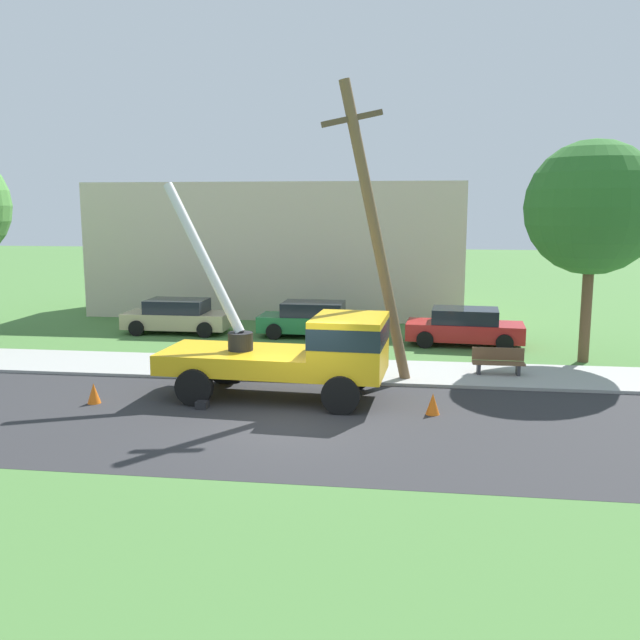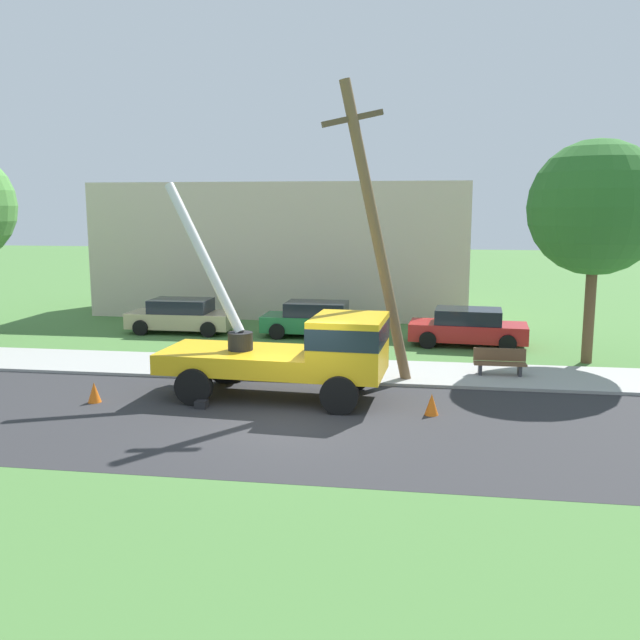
# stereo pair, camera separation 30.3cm
# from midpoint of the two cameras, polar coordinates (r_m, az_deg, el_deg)

# --- Properties ---
(ground_plane) EXTENTS (120.00, 120.00, 0.00)m
(ground_plane) POSITION_cam_midpoint_polar(r_m,az_deg,el_deg) (28.65, 2.50, -1.19)
(ground_plane) COLOR #477538
(road_asphalt) EXTENTS (80.00, 7.58, 0.01)m
(road_asphalt) POSITION_cam_midpoint_polar(r_m,az_deg,el_deg) (17.10, -1.87, -8.49)
(road_asphalt) COLOR #2B2B2D
(road_asphalt) RESTS_ON ground
(sidewalk_strip) EXTENTS (80.00, 3.12, 0.10)m
(sidewalk_strip) POSITION_cam_midpoint_polar(r_m,az_deg,el_deg) (22.18, 0.65, -4.18)
(sidewalk_strip) COLOR #9E9E99
(sidewalk_strip) RESTS_ON ground
(utility_truck) EXTENTS (6.75, 3.21, 5.98)m
(utility_truck) POSITION_cam_midpoint_polar(r_m,az_deg,el_deg) (18.82, -1.00, -2.41)
(utility_truck) COLOR gold
(utility_truck) RESTS_ON ground
(leaning_utility_pole) EXTENTS (2.72, 1.22, 8.85)m
(leaning_utility_pole) POSITION_cam_midpoint_polar(r_m,az_deg,el_deg) (20.19, 5.09, 7.34)
(leaning_utility_pole) COLOR brown
(leaning_utility_pole) RESTS_ON ground
(traffic_cone_ahead) EXTENTS (0.36, 0.36, 0.56)m
(traffic_cone_ahead) POSITION_cam_midpoint_polar(r_m,az_deg,el_deg) (17.84, 9.76, -6.93)
(traffic_cone_ahead) COLOR orange
(traffic_cone_ahead) RESTS_ON ground
(traffic_cone_behind) EXTENTS (0.36, 0.36, 0.56)m
(traffic_cone_behind) POSITION_cam_midpoint_polar(r_m,az_deg,el_deg) (19.63, -17.85, -5.75)
(traffic_cone_behind) COLOR orange
(traffic_cone_behind) RESTS_ON ground
(parked_sedan_tan) EXTENTS (4.40, 2.02, 1.42)m
(parked_sedan_tan) POSITION_cam_midpoint_polar(r_m,az_deg,el_deg) (29.50, -11.17, 0.35)
(parked_sedan_tan) COLOR tan
(parked_sedan_tan) RESTS_ON ground
(parked_sedan_green) EXTENTS (4.44, 2.08, 1.42)m
(parked_sedan_green) POSITION_cam_midpoint_polar(r_m,az_deg,el_deg) (28.05, 0.02, 0.06)
(parked_sedan_green) COLOR #1E6638
(parked_sedan_green) RESTS_ON ground
(parked_sedan_red) EXTENTS (4.53, 2.24, 1.42)m
(parked_sedan_red) POSITION_cam_midpoint_polar(r_m,az_deg,el_deg) (26.82, 12.53, -0.59)
(parked_sedan_red) COLOR #B21E1E
(parked_sedan_red) RESTS_ON ground
(park_bench) EXTENTS (1.60, 0.45, 0.90)m
(park_bench) POSITION_cam_midpoint_polar(r_m,az_deg,el_deg) (22.10, 15.11, -3.47)
(park_bench) COLOR brown
(park_bench) RESTS_ON ground
(roadside_tree_near) EXTENTS (4.47, 4.47, 7.47)m
(roadside_tree_near) POSITION_cam_midpoint_polar(r_m,az_deg,el_deg) (24.66, 22.32, 8.61)
(roadside_tree_near) COLOR brown
(roadside_tree_near) RESTS_ON ground
(lowrise_building_backdrop) EXTENTS (18.00, 6.00, 6.40)m
(lowrise_building_backdrop) POSITION_cam_midpoint_polar(r_m,az_deg,el_deg) (34.74, -2.73, 5.98)
(lowrise_building_backdrop) COLOR beige
(lowrise_building_backdrop) RESTS_ON ground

